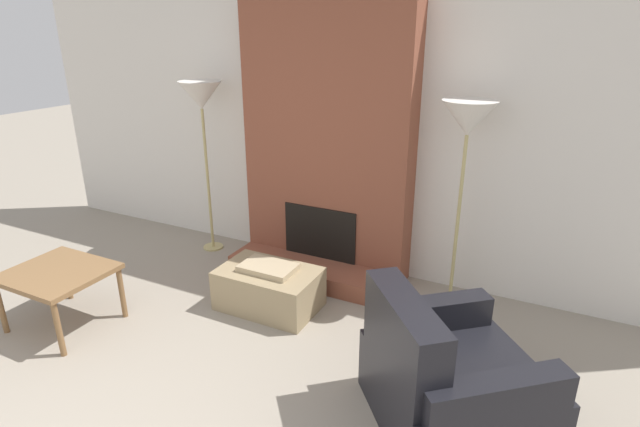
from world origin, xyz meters
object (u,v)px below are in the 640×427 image
object	(u,v)px
ottoman	(269,288)
armchair	(444,385)
floor_lamp_left	(201,100)
floor_lamp_right	(468,124)
side_table	(58,277)

from	to	relation	value
ottoman	armchair	distance (m)	1.81
ottoman	armchair	world-z (taller)	armchair
ottoman	floor_lamp_left	world-z (taller)	floor_lamp_left
floor_lamp_right	side_table	bearing A→B (deg)	-147.44
armchair	side_table	xyz separation A→B (m)	(-3.02, -0.28, 0.15)
ottoman	side_table	bearing A→B (deg)	-144.21
floor_lamp_left	floor_lamp_right	world-z (taller)	floor_lamp_left
side_table	floor_lamp_left	world-z (taller)	floor_lamp_left
floor_lamp_right	armchair	bearing A→B (deg)	-79.31
floor_lamp_left	floor_lamp_right	bearing A→B (deg)	0.00
side_table	ottoman	bearing A→B (deg)	35.79
side_table	floor_lamp_left	bearing A→B (deg)	85.61
ottoman	floor_lamp_left	xyz separation A→B (m)	(-1.22, 0.78, 1.43)
armchair	floor_lamp_right	size ratio (longest dim) A/B	0.74
armchair	ottoman	bearing A→B (deg)	27.68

